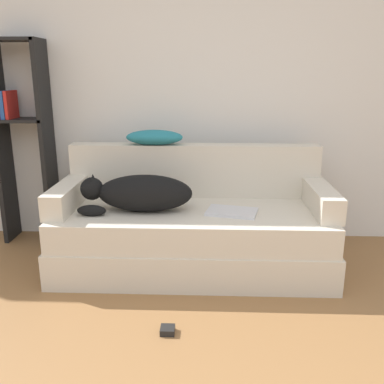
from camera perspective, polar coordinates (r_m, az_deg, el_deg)
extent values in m
cube|color=silver|center=(3.55, 2.24, 15.34)|extent=(7.63, 0.06, 2.70)
cube|color=beige|center=(3.12, 0.07, -7.90)|extent=(1.92, 0.83, 0.25)
cube|color=beige|center=(3.03, 0.07, -4.10)|extent=(1.88, 0.79, 0.20)
cube|color=beige|center=(3.28, 0.31, 2.91)|extent=(1.88, 0.15, 0.40)
cube|color=beige|center=(3.13, -16.36, -0.54)|extent=(0.15, 0.64, 0.17)
cube|color=beige|center=(3.07, 16.85, -0.91)|extent=(0.15, 0.64, 0.17)
ellipsoid|color=black|center=(2.94, -6.26, -0.15)|extent=(0.65, 0.28, 0.25)
sphere|color=black|center=(3.01, -13.20, 0.43)|extent=(0.16, 0.16, 0.16)
cone|color=black|center=(2.96, -13.49, 1.31)|extent=(0.05, 0.05, 0.07)
cone|color=black|center=(3.04, -13.06, 1.72)|extent=(0.05, 0.05, 0.07)
ellipsoid|color=black|center=(2.92, -13.26, -2.42)|extent=(0.19, 0.07, 0.08)
cube|color=silver|center=(2.93, 5.33, -2.63)|extent=(0.38, 0.29, 0.02)
ellipsoid|color=teal|center=(3.24, -5.04, 7.28)|extent=(0.43, 0.19, 0.11)
cube|color=black|center=(3.80, -23.98, 5.87)|extent=(0.04, 0.26, 1.62)
cube|color=black|center=(3.65, -18.71, 6.04)|extent=(0.04, 0.26, 1.62)
cube|color=black|center=(3.69, -22.70, 18.25)|extent=(0.39, 0.26, 0.02)
cube|color=black|center=(3.70, -21.70, 8.92)|extent=(0.39, 0.26, 0.02)
cube|color=#753384|center=(3.73, -23.95, 10.53)|extent=(0.03, 0.20, 0.21)
cube|color=#234C93|center=(3.72, -23.43, 10.64)|extent=(0.03, 0.20, 0.22)
cube|color=red|center=(3.70, -22.95, 10.68)|extent=(0.02, 0.20, 0.22)
cube|color=black|center=(2.45, -3.28, -17.91)|extent=(0.08, 0.08, 0.03)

